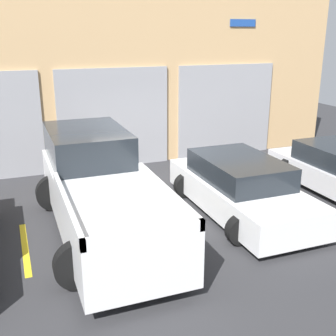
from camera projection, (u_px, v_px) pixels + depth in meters
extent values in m
plane|color=#2D2D30|center=(154.00, 199.00, 10.45)|extent=(28.00, 28.00, 0.00)
cube|color=tan|center=(116.00, 75.00, 12.55)|extent=(14.69, 0.60, 5.48)
cube|color=#939399|center=(114.00, 119.00, 12.56)|extent=(3.35, 0.08, 2.97)
cube|color=#939399|center=(226.00, 111.00, 13.84)|extent=(3.35, 0.08, 2.97)
cube|color=#1E4799|center=(243.00, 23.00, 13.18)|extent=(0.90, 0.03, 0.22)
cube|color=white|center=(104.00, 203.00, 8.38)|extent=(1.80, 5.46, 0.96)
cube|color=#1E2328|center=(87.00, 144.00, 9.46)|extent=(1.66, 2.46, 0.71)
cube|color=white|center=(67.00, 205.00, 6.82)|extent=(0.08, 3.00, 0.18)
cube|color=white|center=(166.00, 191.00, 7.41)|extent=(0.08, 3.00, 0.18)
cube|color=white|center=(145.00, 235.00, 5.82)|extent=(1.80, 0.08, 0.18)
cylinder|color=black|center=(54.00, 193.00, 9.70)|extent=(0.83, 0.22, 0.83)
cylinder|color=black|center=(121.00, 184.00, 10.25)|extent=(0.83, 0.22, 0.83)
cylinder|color=black|center=(79.00, 265.00, 6.70)|extent=(0.83, 0.22, 0.83)
cylinder|color=black|center=(172.00, 247.00, 7.24)|extent=(0.83, 0.22, 0.83)
cube|color=white|center=(240.00, 194.00, 9.53)|extent=(1.75, 4.29, 0.62)
cube|color=#1E2328|center=(239.00, 169.00, 9.45)|extent=(1.54, 2.36, 0.51)
cylinder|color=black|center=(186.00, 185.00, 10.50)|extent=(0.60, 0.22, 0.60)
cylinder|color=black|center=(239.00, 178.00, 11.02)|extent=(0.60, 0.22, 0.60)
cylinder|color=black|center=(241.00, 230.00, 8.13)|extent=(0.60, 0.22, 0.60)
cylinder|color=black|center=(305.00, 218.00, 8.65)|extent=(0.60, 0.22, 0.60)
cylinder|color=black|center=(289.00, 170.00, 11.64)|extent=(0.65, 0.22, 0.65)
cylinder|color=black|center=(333.00, 164.00, 12.16)|extent=(0.65, 0.22, 0.65)
cube|color=gold|center=(25.00, 248.00, 8.06)|extent=(0.12, 2.20, 0.01)
cube|color=gold|center=(176.00, 223.00, 9.13)|extent=(0.12, 2.20, 0.01)
cube|color=gold|center=(296.00, 203.00, 10.20)|extent=(0.12, 2.20, 0.01)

